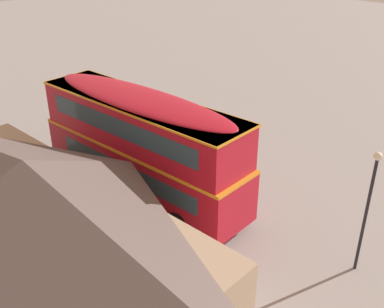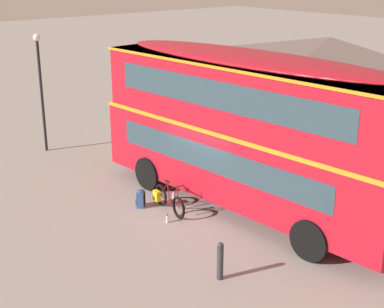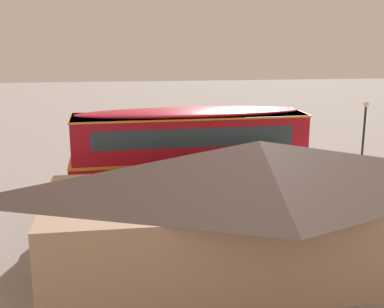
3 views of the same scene
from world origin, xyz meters
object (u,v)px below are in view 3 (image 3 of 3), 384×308
object	(u,v)px
backpack_on_ground	(226,188)
street_lamp	(363,136)
kerb_bollard	(134,182)
double_decker_bus	(190,156)
touring_bicycle	(212,190)
water_bottle_clear_plastic	(198,192)

from	to	relation	value
backpack_on_ground	street_lamp	bearing A→B (deg)	177.75
street_lamp	kerb_bollard	world-z (taller)	street_lamp
double_decker_bus	touring_bicycle	xyz separation A→B (m)	(-1.36, -1.96, -2.27)
backpack_on_ground	street_lamp	world-z (taller)	street_lamp
double_decker_bus	street_lamp	bearing A→B (deg)	-166.72
backpack_on_ground	kerb_bollard	bearing A→B (deg)	-11.72
double_decker_bus	kerb_bollard	size ratio (longest dim) A/B	10.88
kerb_bollard	water_bottle_clear_plastic	bearing A→B (deg)	164.28
kerb_bollard	double_decker_bus	bearing A→B (deg)	126.36
water_bottle_clear_plastic	double_decker_bus	bearing A→B (deg)	73.48
touring_bicycle	backpack_on_ground	bearing A→B (deg)	-149.55
backpack_on_ground	street_lamp	distance (m)	7.42
touring_bicycle	backpack_on_ground	distance (m)	0.91
double_decker_bus	water_bottle_clear_plastic	distance (m)	3.61
street_lamp	touring_bicycle	bearing A→B (deg)	1.38
backpack_on_ground	street_lamp	size ratio (longest dim) A/B	0.12
touring_bicycle	street_lamp	distance (m)	8.14
backpack_on_ground	water_bottle_clear_plastic	distance (m)	1.42
touring_bicycle	street_lamp	xyz separation A→B (m)	(-7.74, -0.19, 2.50)
backpack_on_ground	kerb_bollard	distance (m)	4.74
touring_bicycle	street_lamp	world-z (taller)	street_lamp
touring_bicycle	kerb_bollard	size ratio (longest dim) A/B	1.82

